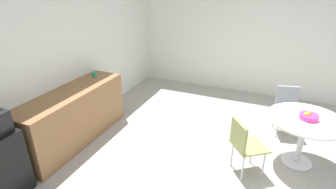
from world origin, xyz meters
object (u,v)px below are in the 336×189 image
round_table (304,128)px  mug_white (95,74)px  chair_gray (287,104)px  fruit_bowl (309,116)px  chair_olive (244,142)px

round_table → mug_white: size_ratio=8.09×
round_table → chair_gray: size_ratio=1.26×
fruit_bowl → mug_white: bearing=91.0°
fruit_bowl → mug_white: mug_white is taller
chair_gray → fruit_bowl: 0.99m
chair_olive → fruit_bowl: size_ratio=3.26×
round_table → chair_olive: chair_olive is taller
chair_olive → fruit_bowl: bearing=-54.3°
fruit_bowl → chair_olive: bearing=125.7°
chair_gray → mug_white: 3.50m
round_table → chair_olive: 0.94m
chair_olive → chair_gray: size_ratio=1.00×
chair_olive → chair_gray: bearing=-20.0°
fruit_bowl → chair_gray: bearing=14.2°
chair_gray → mug_white: (-0.98, 3.33, 0.43)m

